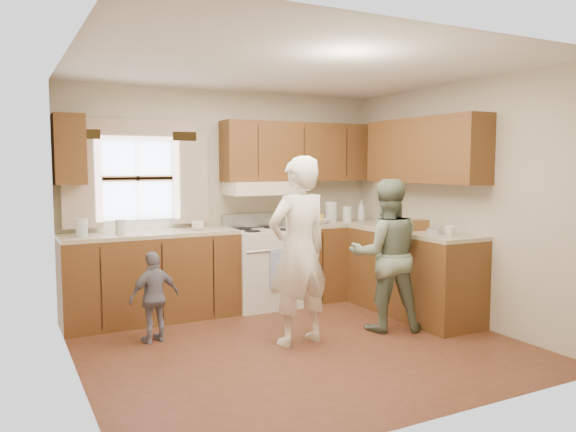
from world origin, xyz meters
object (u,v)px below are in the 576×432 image
child (154,297)px  woman_left (299,251)px  woman_right (386,255)px  stove (262,266)px

child → woman_left: bearing=136.2°
woman_right → stove: bearing=-41.3°
stove → child: stove is taller
stove → woman_left: (-0.28, -1.41, 0.40)m
woman_left → child: bearing=-36.8°
stove → woman_left: 1.49m
stove → woman_left: bearing=-101.4°
stove → child: size_ratio=1.26×
child → woman_right: bearing=148.3°
stove → woman_right: woman_right is taller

